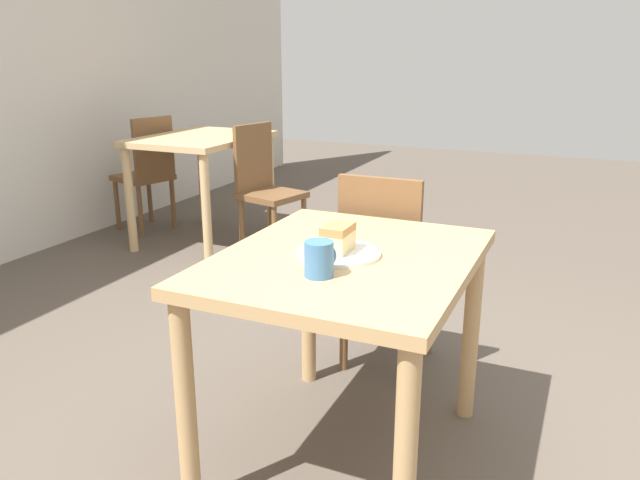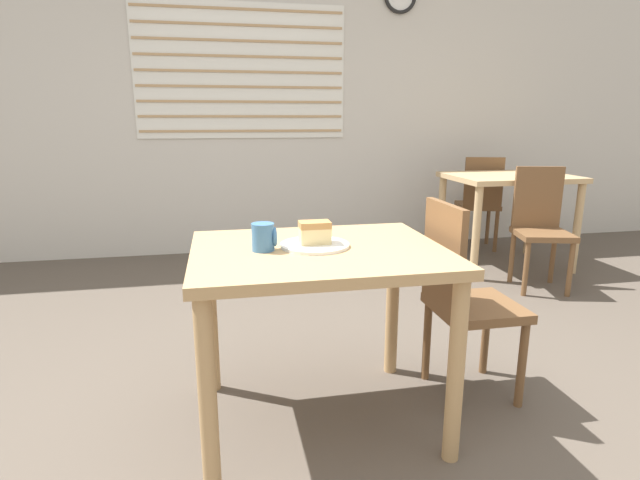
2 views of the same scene
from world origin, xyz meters
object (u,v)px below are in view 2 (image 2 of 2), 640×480
object	(u,v)px
dining_table_near	(318,276)
chair_far_opposite	(479,201)
chair_near_window	(463,296)
cake_slice	(315,232)
plate	(315,245)
coffee_mug	(264,237)
dining_table_far	(509,190)
chair_far_corner	(540,225)

from	to	relation	value
dining_table_near	chair_far_opposite	xyz separation A→B (m)	(2.01, 2.42, -0.15)
chair_near_window	cake_slice	distance (m)	0.74
cake_slice	chair_far_opposite	bearing A→B (deg)	49.91
chair_near_window	chair_far_opposite	world-z (taller)	same
chair_far_opposite	plate	bearing A→B (deg)	65.38
plate	coffee_mug	size ratio (longest dim) A/B	2.57
chair_far_opposite	coffee_mug	world-z (taller)	chair_far_opposite
dining_table_far	cake_slice	distance (m)	2.71
dining_table_near	chair_far_opposite	distance (m)	3.15
dining_table_near	plate	bearing A→B (deg)	113.50
cake_slice	chair_far_corner	bearing A→B (deg)	34.64
dining_table_far	coffee_mug	world-z (taller)	coffee_mug
chair_far_opposite	cake_slice	distance (m)	3.15
chair_near_window	plate	size ratio (longest dim) A/B	3.30
chair_far_opposite	coffee_mug	xyz separation A→B (m)	(-2.21, -2.42, 0.32)
chair_far_opposite	dining_table_far	bearing A→B (deg)	100.24
dining_table_near	coffee_mug	bearing A→B (deg)	179.46
chair_far_opposite	plate	size ratio (longest dim) A/B	3.30
chair_near_window	chair_far_opposite	distance (m)	2.70
chair_far_corner	cake_slice	distance (m)	2.34
chair_far_corner	plate	bearing A→B (deg)	-131.19
dining_table_far	chair_far_opposite	xyz separation A→B (m)	(0.05, 0.54, -0.18)
dining_table_near	chair_near_window	size ratio (longest dim) A/B	1.09
chair_far_opposite	chair_near_window	bearing A→B (deg)	75.38
plate	dining_table_far	bearing A→B (deg)	43.39
chair_far_opposite	cake_slice	bearing A→B (deg)	65.34
dining_table_far	cake_slice	size ratio (longest dim) A/B	8.21
coffee_mug	chair_far_opposite	bearing A→B (deg)	47.58
dining_table_far	coffee_mug	distance (m)	2.87
dining_table_far	chair_far_opposite	bearing A→B (deg)	84.81
dining_table_far	plate	bearing A→B (deg)	-136.61
cake_slice	coffee_mug	bearing A→B (deg)	-172.84
plate	cake_slice	world-z (taller)	cake_slice
dining_table_far	coffee_mug	xyz separation A→B (m)	(-2.16, -1.88, 0.14)
dining_table_far	plate	size ratio (longest dim) A/B	3.64
cake_slice	dining_table_far	bearing A→B (deg)	43.34
cake_slice	coffee_mug	world-z (taller)	coffee_mug
chair_far_corner	chair_far_opposite	distance (m)	1.08
cake_slice	dining_table_near	bearing A→B (deg)	-70.48
coffee_mug	plate	bearing A→B (deg)	6.07
chair_far_opposite	plate	distance (m)	3.14
dining_table_far	chair_far_corner	xyz separation A→B (m)	(-0.06, -0.54, -0.18)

